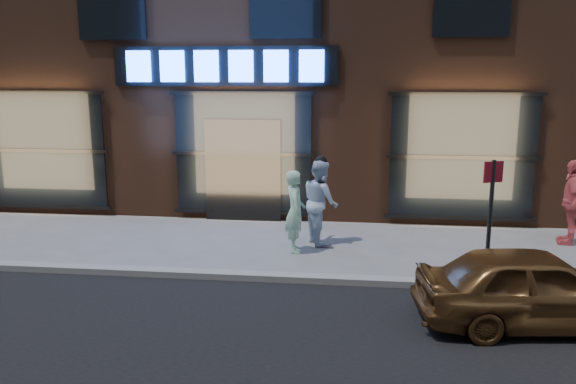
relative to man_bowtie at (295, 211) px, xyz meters
name	(u,v)px	position (x,y,z in m)	size (l,w,h in m)	color
ground	(200,277)	(-1.47, -1.65, -0.81)	(90.00, 90.00, 0.00)	slate
curb	(200,274)	(-1.47, -1.65, -0.75)	(60.00, 0.25, 0.12)	gray
storefront_building	(268,14)	(-1.47, 6.34, 4.34)	(30.20, 8.28, 10.30)	#54301E
man_bowtie	(295,211)	(0.00, 0.00, 0.00)	(0.59, 0.39, 1.62)	#BBF6C6
man_cap	(320,202)	(0.46, 0.65, 0.06)	(0.84, 0.66, 1.74)	white
passerby	(571,202)	(5.53, 1.19, 0.06)	(1.02, 0.43, 1.74)	#DA5A5D
gold_sedan	(537,288)	(3.63, -2.95, -0.25)	(1.31, 3.26, 1.11)	brown
sign_post	(490,212)	(3.29, -1.55, 0.46)	(0.32, 0.15, 2.10)	#262628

